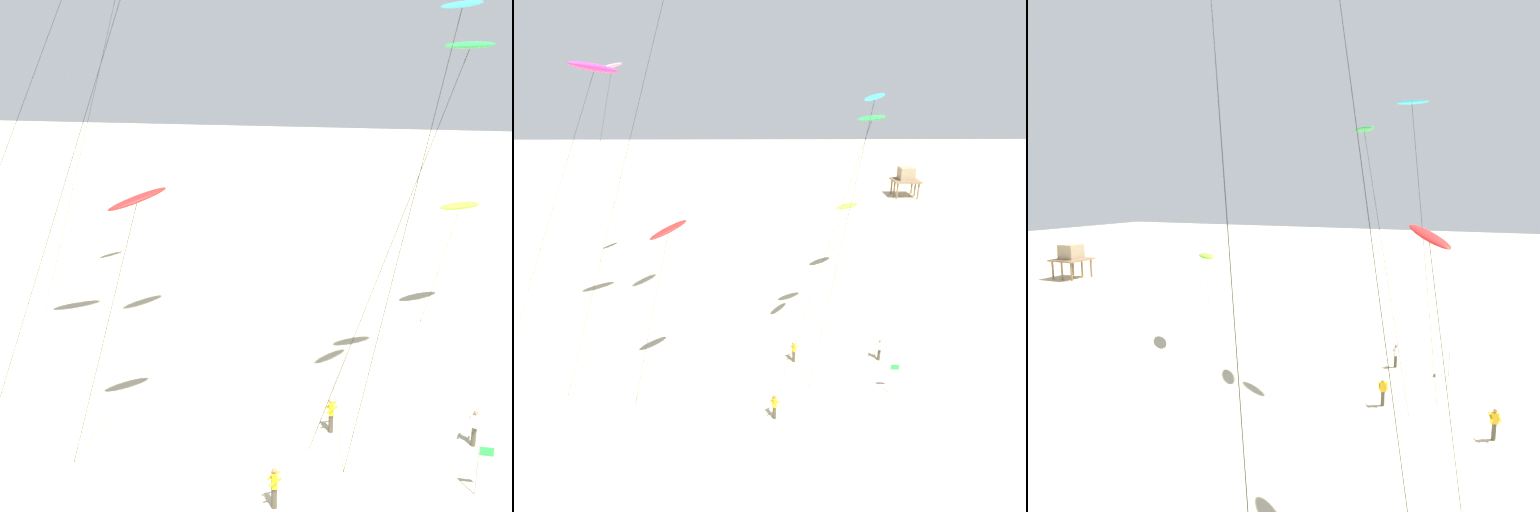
{
  "view_description": "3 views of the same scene",
  "coord_description": "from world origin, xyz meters",
  "views": [
    {
      "loc": [
        6.07,
        -24.77,
        16.29
      ],
      "look_at": [
        -0.76,
        7.83,
        6.49
      ],
      "focal_mm": 49.24,
      "sensor_mm": 36.0,
      "label": 1
    },
    {
      "loc": [
        1.68,
        -24.41,
        18.8
      ],
      "look_at": [
        2.03,
        11.19,
        4.88
      ],
      "focal_mm": 31.86,
      "sensor_mm": 36.0,
      "label": 2
    },
    {
      "loc": [
        -20.74,
        -0.8,
        12.34
      ],
      "look_at": [
        3.83,
        9.3,
        8.5
      ],
      "focal_mm": 30.54,
      "sensor_mm": 36.0,
      "label": 3
    }
  ],
  "objects": [
    {
      "name": "kite_flyer_nearest",
      "position": [
        3.64,
        2.98,
        0.89
      ],
      "size": [
        0.6,
        0.62,
        1.67
      ],
      "color": "#4C4738",
      "rests_on": "ground"
    },
    {
      "name": "marker_flag",
      "position": [
        9.65,
        -0.47,
        1.49
      ],
      "size": [
        0.56,
        0.05,
        2.1
      ],
      "color": "gray",
      "rests_on": "ground"
    },
    {
      "name": "kite_flyer_middle",
      "position": [
        2.15,
        -2.82,
        0.89
      ],
      "size": [
        0.64,
        0.66,
        1.67
      ],
      "color": "#4C4738",
      "rests_on": "ground"
    },
    {
      "name": "kite_flyer_furthest",
      "position": [
        9.73,
        3.12,
        0.89
      ],
      "size": [
        0.71,
        0.7,
        1.67
      ],
      "color": "#4C4738",
      "rests_on": "ground"
    },
    {
      "name": "kite_cyan",
      "position": [
        7.78,
        2.43,
        17.51
      ],
      "size": [
        4.37,
        3.72,
        18.13
      ],
      "color": "#33BFE0",
      "rests_on": "ground"
    },
    {
      "name": "stilt_house",
      "position": [
        25.44,
        51.72,
        3.48
      ],
      "size": [
        4.43,
        4.53,
        4.97
      ],
      "color": "#846647",
      "rests_on": "ground"
    },
    {
      "name": "kite_red",
      "position": [
        -3.9,
        0.31,
        10.68
      ],
      "size": [
        3.75,
        2.97,
        11.22
      ],
      "color": "red",
      "rests_on": "ground"
    },
    {
      "name": "kite_green",
      "position": [
        8.4,
        5.48,
        16.32
      ],
      "size": [
        6.84,
        5.24,
        16.7
      ],
      "color": "green",
      "rests_on": "ground"
    },
    {
      "name": "kite_lime",
      "position": [
        9.67,
        18.65,
        7.18
      ],
      "size": [
        3.47,
        3.12,
        7.48
      ],
      "color": "#8CD833",
      "rests_on": "ground"
    },
    {
      "name": "ground_plane",
      "position": [
        0.0,
        0.0,
        0.0
      ],
      "size": [
        260.0,
        260.0,
        0.0
      ],
      "primitive_type": "plane",
      "color": "beige"
    }
  ]
}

